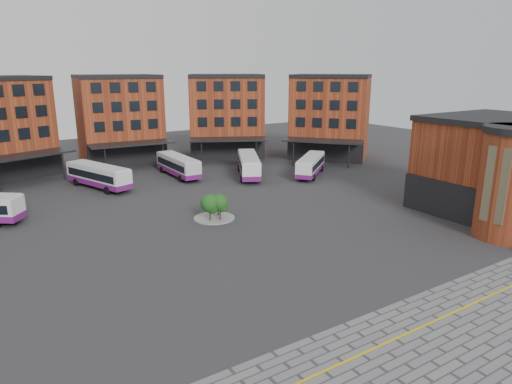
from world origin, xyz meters
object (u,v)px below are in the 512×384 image
bus_d (178,165)px  bus_f (311,165)px  bus_c (98,176)px  bus_e (249,165)px  tree_island (215,205)px

bus_d → bus_f: bus_d is taller
bus_d → bus_f: (17.02, -10.17, -0.08)m
bus_f → bus_c: bearing=-147.8°
bus_d → bus_f: bearing=-31.0°
bus_c → bus_f: (28.80, -9.51, -0.13)m
bus_d → bus_c: bearing=-177.0°
bus_d → bus_f: size_ratio=1.14×
bus_c → bus_d: (11.77, 0.66, -0.05)m
bus_d → bus_e: (8.81, -5.77, 0.08)m
tree_island → bus_f: (21.80, 10.80, -0.07)m
bus_e → bus_c: bearing=-166.5°
tree_island → bus_c: bearing=109.0°
bus_c → tree_island: bearing=-90.7°
tree_island → bus_e: 20.38m
bus_c → bus_d: bus_c is taller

